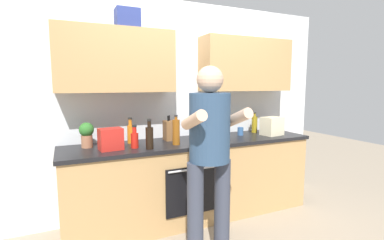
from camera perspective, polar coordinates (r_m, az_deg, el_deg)
ground_plane at (r=3.48m, az=0.34°, el=-18.89°), size 12.00×12.00×0.00m
back_wall_unit at (r=3.37m, az=-1.60°, el=6.65°), size 4.00×0.38×2.50m
counter at (r=3.30m, az=0.34°, el=-11.85°), size 2.84×0.67×0.90m
person_standing at (r=2.37m, az=3.60°, el=-5.81°), size 0.49×0.45×1.68m
bottle_wine at (r=3.44m, az=5.57°, el=-1.41°), size 0.05×0.05×0.29m
bottle_juice at (r=3.11m, az=-12.35°, el=-2.53°), size 0.07×0.07×0.28m
bottle_oil at (r=3.80m, az=12.53°, el=-0.84°), size 0.07×0.07×0.27m
bottle_soy at (r=2.79m, az=-8.60°, el=-3.40°), size 0.07×0.07×0.30m
bottle_hotsauce at (r=2.87m, az=-11.53°, el=-3.75°), size 0.07×0.07×0.23m
bottle_syrup at (r=2.96m, az=-3.24°, el=-2.39°), size 0.08×0.08×0.31m
cup_tea at (r=3.57m, az=9.77°, el=-2.25°), size 0.07×0.07×0.10m
cup_ceramic at (r=3.98m, az=15.65°, el=-1.47°), size 0.07×0.07×0.10m
mixing_bowl at (r=3.28m, az=2.48°, el=-3.17°), size 0.22×0.22×0.08m
knife_block at (r=3.21m, az=-4.72°, el=-2.11°), size 0.10×0.14×0.28m
potted_herb at (r=3.01m, az=-20.54°, el=-2.58°), size 0.14×0.14×0.25m
grocery_bag_rice at (r=3.66m, az=15.87°, el=-1.19°), size 0.27×0.23×0.23m
grocery_bag_crisps at (r=2.84m, az=-16.13°, el=-3.73°), size 0.24×0.18×0.21m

